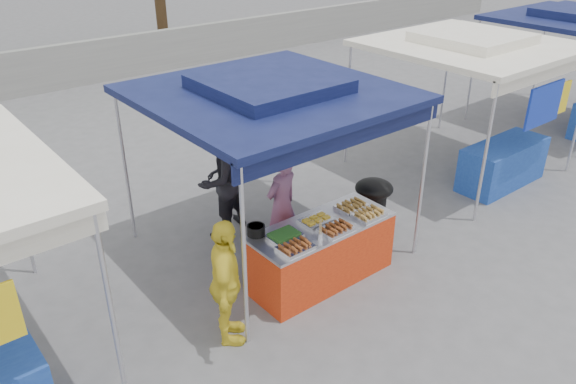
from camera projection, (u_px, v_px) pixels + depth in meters
ground_plane at (315, 275)px, 7.78m from camera, size 80.00×80.00×0.00m
back_wall at (45, 69)px, 15.10m from camera, size 40.00×0.25×1.20m
main_canopy at (270, 93)px, 7.36m from camera, size 3.20×3.20×2.57m
neighbor_stall_right at (486, 92)px, 9.96m from camera, size 3.20×3.20×2.57m
vendor_table at (321, 252)px, 7.51m from camera, size 2.00×0.80×0.85m
food_tray_fl at (295, 247)px, 6.78m from camera, size 0.42×0.30×0.07m
food_tray_fm at (336, 229)px, 7.15m from camera, size 0.42×0.30×0.07m
food_tray_fr at (369, 214)px, 7.49m from camera, size 0.42×0.30×0.07m
food_tray_bl at (284, 236)px, 7.01m from camera, size 0.42×0.30×0.07m
food_tray_bm at (316, 220)px, 7.36m from camera, size 0.42×0.30×0.07m
food_tray_br at (352, 206)px, 7.69m from camera, size 0.42×0.30×0.07m
cooking_pot at (256, 230)px, 7.07m from camera, size 0.23×0.23×0.13m
skewer_cup at (320, 236)px, 6.98m from camera, size 0.07×0.07×0.09m
wok_burner at (373, 203)px, 8.43m from camera, size 0.57×0.57×0.96m
crate_left at (266, 256)px, 7.96m from camera, size 0.44×0.31×0.26m
crate_right at (306, 242)px, 8.28m from camera, size 0.45×0.31×0.27m
crate_stacked at (306, 226)px, 8.16m from camera, size 0.44×0.31×0.27m
vendor_woman at (282, 205)px, 7.93m from camera, size 0.63×0.47×1.57m
helper_man at (220, 180)px, 8.41m from camera, size 1.04×0.92×1.79m
customer_person at (226, 284)px, 6.28m from camera, size 0.85×0.99×1.59m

